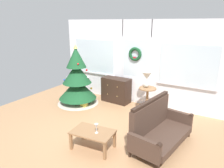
% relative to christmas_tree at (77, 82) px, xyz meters
% --- Properties ---
extents(ground_plane, '(6.76, 6.76, 0.00)m').
position_rel_christmas_tree_xyz_m(ground_plane, '(1.51, -1.07, -0.71)').
color(ground_plane, '#AD7F56').
extents(back_wall_with_door, '(5.20, 0.19, 2.55)m').
position_rel_christmas_tree_xyz_m(back_wall_with_door, '(1.51, 1.01, 0.58)').
color(back_wall_with_door, white).
rests_on(back_wall_with_door, ground).
extents(christmas_tree, '(1.28, 1.28, 1.84)m').
position_rel_christmas_tree_xyz_m(christmas_tree, '(0.00, 0.00, 0.00)').
color(christmas_tree, '#4C331E').
rests_on(christmas_tree, ground).
extents(dresser_cabinet, '(0.93, 0.49, 0.78)m').
position_rel_christmas_tree_xyz_m(dresser_cabinet, '(0.98, 0.72, -0.32)').
color(dresser_cabinet, black).
rests_on(dresser_cabinet, ground).
extents(settee_sofa, '(0.94, 1.66, 0.96)m').
position_rel_christmas_tree_xyz_m(settee_sofa, '(2.92, -0.96, -0.33)').
color(settee_sofa, black).
rests_on(settee_sofa, ground).
extents(side_table, '(0.50, 0.48, 0.72)m').
position_rel_christmas_tree_xyz_m(side_table, '(2.13, 0.46, -0.20)').
color(side_table, '#8E6642').
rests_on(side_table, ground).
extents(table_lamp, '(0.28, 0.28, 0.44)m').
position_rel_christmas_tree_xyz_m(table_lamp, '(2.07, 0.50, 0.30)').
color(table_lamp, silver).
rests_on(table_lamp, side_table).
extents(coffee_table, '(0.89, 0.60, 0.38)m').
position_rel_christmas_tree_xyz_m(coffee_table, '(1.85, -1.77, -0.38)').
color(coffee_table, '#8E6642').
rests_on(coffee_table, ground).
extents(wine_glass, '(0.08, 0.08, 0.20)m').
position_rel_christmas_tree_xyz_m(wine_glass, '(1.95, -1.78, -0.18)').
color(wine_glass, silver).
rests_on(wine_glass, coffee_table).
extents(gift_box, '(0.18, 0.16, 0.18)m').
position_rel_christmas_tree_xyz_m(gift_box, '(0.36, -0.17, -0.62)').
color(gift_box, '#D8C64C').
rests_on(gift_box, ground).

